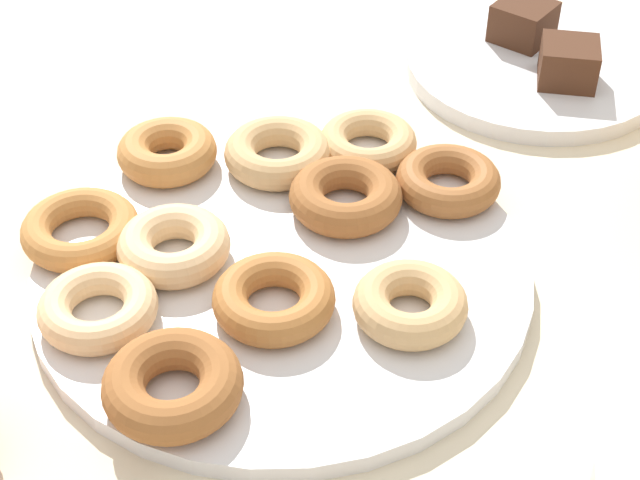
{
  "coord_description": "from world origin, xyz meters",
  "views": [
    {
      "loc": [
        0.52,
        0.18,
        0.51
      ],
      "look_at": [
        0.0,
        0.03,
        0.04
      ],
      "focal_mm": 54.81,
      "sensor_mm": 36.0,
      "label": 1
    }
  ],
  "objects_px": {
    "donut_1": "(80,229)",
    "donut_2": "(346,196)",
    "cake_plate": "(534,67)",
    "brownie_near": "(523,22)",
    "donut_0": "(274,299)",
    "donut_9": "(173,385)",
    "donut_8": "(410,304)",
    "brownie_far": "(569,63)",
    "donut_4": "(98,308)",
    "donut_10": "(278,153)",
    "donut_6": "(167,152)",
    "donut_5": "(174,246)",
    "donut_3": "(368,142)",
    "donut_plate": "(282,270)",
    "donut_7": "(448,180)"
  },
  "relations": [
    {
      "from": "donut_0",
      "to": "cake_plate",
      "type": "height_order",
      "value": "donut_0"
    },
    {
      "from": "donut_0",
      "to": "donut_9",
      "type": "bearing_deg",
      "value": -21.85
    },
    {
      "from": "cake_plate",
      "to": "brownie_near",
      "type": "distance_m",
      "value": 0.05
    },
    {
      "from": "donut_0",
      "to": "donut_9",
      "type": "relative_size",
      "value": 0.96
    },
    {
      "from": "donut_0",
      "to": "donut_7",
      "type": "bearing_deg",
      "value": 150.85
    },
    {
      "from": "donut_plate",
      "to": "donut_2",
      "type": "xyz_separation_m",
      "value": [
        -0.08,
        0.03,
        0.02
      ]
    },
    {
      "from": "donut_8",
      "to": "donut_10",
      "type": "bearing_deg",
      "value": -135.95
    },
    {
      "from": "cake_plate",
      "to": "brownie_near",
      "type": "bearing_deg",
      "value": -153.43
    },
    {
      "from": "donut_8",
      "to": "brownie_near",
      "type": "xyz_separation_m",
      "value": [
        -0.42,
        0.03,
        0.01
      ]
    },
    {
      "from": "donut_plate",
      "to": "cake_plate",
      "type": "xyz_separation_m",
      "value": [
        -0.35,
        0.15,
        0.0
      ]
    },
    {
      "from": "donut_1",
      "to": "donut_3",
      "type": "relative_size",
      "value": 1.08
    },
    {
      "from": "donut_7",
      "to": "donut_1",
      "type": "bearing_deg",
      "value": -62.56
    },
    {
      "from": "brownie_near",
      "to": "donut_4",
      "type": "bearing_deg",
      "value": -26.44
    },
    {
      "from": "donut_3",
      "to": "donut_9",
      "type": "xyz_separation_m",
      "value": [
        0.3,
        -0.06,
        0.0
      ]
    },
    {
      "from": "donut_0",
      "to": "donut_1",
      "type": "bearing_deg",
      "value": -101.62
    },
    {
      "from": "donut_plate",
      "to": "donut_6",
      "type": "xyz_separation_m",
      "value": [
        -0.09,
        -0.13,
        0.02
      ]
    },
    {
      "from": "donut_9",
      "to": "donut_5",
      "type": "bearing_deg",
      "value": -158.18
    },
    {
      "from": "donut_1",
      "to": "donut_9",
      "type": "distance_m",
      "value": 0.18
    },
    {
      "from": "cake_plate",
      "to": "donut_10",
      "type": "bearing_deg",
      "value": -39.44
    },
    {
      "from": "donut_5",
      "to": "brownie_far",
      "type": "relative_size",
      "value": 1.61
    },
    {
      "from": "donut_6",
      "to": "donut_8",
      "type": "relative_size",
      "value": 1.03
    },
    {
      "from": "donut_6",
      "to": "donut_0",
      "type": "bearing_deg",
      "value": 44.16
    },
    {
      "from": "donut_2",
      "to": "donut_8",
      "type": "relative_size",
      "value": 1.11
    },
    {
      "from": "donut_3",
      "to": "donut_5",
      "type": "bearing_deg",
      "value": -32.01
    },
    {
      "from": "cake_plate",
      "to": "donut_0",
      "type": "bearing_deg",
      "value": -19.46
    },
    {
      "from": "donut_1",
      "to": "donut_2",
      "type": "relative_size",
      "value": 1.0
    },
    {
      "from": "donut_1",
      "to": "donut_2",
      "type": "height_order",
      "value": "donut_2"
    },
    {
      "from": "donut_8",
      "to": "brownie_near",
      "type": "height_order",
      "value": "brownie_near"
    },
    {
      "from": "cake_plate",
      "to": "donut_5",
      "type": "bearing_deg",
      "value": -32.08
    },
    {
      "from": "donut_9",
      "to": "donut_7",
      "type": "bearing_deg",
      "value": 153.36
    },
    {
      "from": "donut_2",
      "to": "donut_9",
      "type": "height_order",
      "value": "same"
    },
    {
      "from": "donut_7",
      "to": "brownie_far",
      "type": "height_order",
      "value": "brownie_far"
    },
    {
      "from": "donut_plate",
      "to": "donut_9",
      "type": "xyz_separation_m",
      "value": [
        0.15,
        -0.03,
        0.02
      ]
    },
    {
      "from": "donut_3",
      "to": "donut_7",
      "type": "distance_m",
      "value": 0.08
    },
    {
      "from": "donut_plate",
      "to": "donut_1",
      "type": "relative_size",
      "value": 4.15
    },
    {
      "from": "brownie_far",
      "to": "donut_6",
      "type": "bearing_deg",
      "value": -54.1
    },
    {
      "from": "donut_1",
      "to": "donut_9",
      "type": "relative_size",
      "value": 0.99
    },
    {
      "from": "donut_4",
      "to": "brownie_near",
      "type": "height_order",
      "value": "brownie_near"
    },
    {
      "from": "donut_1",
      "to": "donut_5",
      "type": "bearing_deg",
      "value": 89.39
    },
    {
      "from": "donut_3",
      "to": "donut_9",
      "type": "distance_m",
      "value": 0.31
    },
    {
      "from": "donut_plate",
      "to": "brownie_near",
      "type": "distance_m",
      "value": 0.42
    },
    {
      "from": "donut_8",
      "to": "brownie_far",
      "type": "relative_size",
      "value": 1.54
    },
    {
      "from": "brownie_far",
      "to": "donut_10",
      "type": "bearing_deg",
      "value": -47.88
    },
    {
      "from": "donut_plate",
      "to": "donut_0",
      "type": "height_order",
      "value": "donut_0"
    },
    {
      "from": "donut_plate",
      "to": "cake_plate",
      "type": "distance_m",
      "value": 0.39
    },
    {
      "from": "donut_1",
      "to": "donut_4",
      "type": "distance_m",
      "value": 0.09
    },
    {
      "from": "donut_1",
      "to": "donut_4",
      "type": "bearing_deg",
      "value": 33.77
    },
    {
      "from": "donut_7",
      "to": "donut_9",
      "type": "height_order",
      "value": "donut_9"
    },
    {
      "from": "donut_1",
      "to": "donut_3",
      "type": "height_order",
      "value": "same"
    },
    {
      "from": "donut_2",
      "to": "donut_4",
      "type": "bearing_deg",
      "value": -39.1
    }
  ]
}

